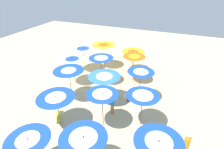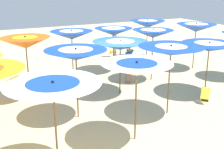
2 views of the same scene
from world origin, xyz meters
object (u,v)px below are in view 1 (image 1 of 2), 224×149
at_px(beach_umbrella_12, 69,72).
at_px(beachgoer_1, 186,146).
at_px(beach_umbrella_9, 104,46).
at_px(lounger_0, 131,98).
at_px(beach_umbrella_7, 104,78).
at_px(beach_umbrella_14, 83,50).
at_px(beachgoer_2, 112,103).
at_px(lounger_2, 58,116).
at_px(beach_umbrella_3, 134,59).
at_px(beach_umbrella_11, 56,100).
at_px(beach_umbrella_10, 29,142).
at_px(beach_umbrella_2, 141,74).
at_px(beach_umbrella_1, 143,98).
at_px(beachgoer_0, 26,140).
at_px(beach_umbrella_5, 84,141).
at_px(beach_umbrella_6, 102,96).
at_px(beach_umbrella_4, 133,53).
at_px(beach_umbrella_8, 101,60).
at_px(beach_umbrella_13, 72,61).
at_px(beach_umbrella_0, 158,145).

distance_m(beach_umbrella_12, beachgoer_1, 8.71).
relative_size(beach_umbrella_9, lounger_0, 2.14).
relative_size(beach_umbrella_7, beach_umbrella_14, 0.97).
height_order(beach_umbrella_14, beachgoer_2, beach_umbrella_14).
bearing_deg(lounger_2, beachgoer_2, 79.54).
height_order(beach_umbrella_14, beachgoer_1, beach_umbrella_14).
distance_m(beach_umbrella_3, beach_umbrella_11, 7.33).
bearing_deg(beach_umbrella_11, beach_umbrella_10, -164.30).
distance_m(beach_umbrella_2, beach_umbrella_14, 6.85).
bearing_deg(beach_umbrella_14, beach_umbrella_1, -126.69).
height_order(lounger_0, beachgoer_1, beachgoer_1).
relative_size(lounger_0, beachgoer_0, 0.72).
relative_size(beach_umbrella_3, lounger_0, 2.21).
bearing_deg(lounger_2, beach_umbrella_7, 102.26).
bearing_deg(beach_umbrella_12, beach_umbrella_10, -163.13).
relative_size(beach_umbrella_5, beach_umbrella_11, 1.10).
bearing_deg(beach_umbrella_9, beach_umbrella_6, -156.26).
distance_m(beach_umbrella_11, beachgoer_2, 3.66).
distance_m(beach_umbrella_4, beach_umbrella_11, 9.03).
height_order(beach_umbrella_2, beachgoer_1, beach_umbrella_2).
distance_m(beach_umbrella_8, beach_umbrella_13, 2.40).
relative_size(beach_umbrella_1, beachgoer_1, 1.38).
relative_size(beach_umbrella_6, beach_umbrella_11, 1.10).
height_order(beach_umbrella_2, beach_umbrella_12, beach_umbrella_12).
height_order(beach_umbrella_3, beach_umbrella_8, beach_umbrella_3).
relative_size(beach_umbrella_3, beach_umbrella_14, 1.08).
height_order(beach_umbrella_4, lounger_0, beach_umbrella_4).
xyz_separation_m(beach_umbrella_4, beach_umbrella_6, (-7.76, -0.37, 0.32)).
height_order(beach_umbrella_3, beach_umbrella_10, beach_umbrella_3).
relative_size(beach_umbrella_13, lounger_0, 2.09).
relative_size(beach_umbrella_0, beach_umbrella_13, 1.00).
height_order(beach_umbrella_13, lounger_0, beach_umbrella_13).
relative_size(beach_umbrella_6, lounger_0, 2.14).
height_order(beach_umbrella_9, beach_umbrella_10, beach_umbrella_9).
xyz_separation_m(beach_umbrella_2, beachgoer_1, (-4.04, -3.46, -1.35)).
bearing_deg(beach_umbrella_12, beach_umbrella_8, -21.82).
bearing_deg(beach_umbrella_6, beach_umbrella_10, 157.08).
distance_m(lounger_0, beachgoer_0, 7.58).
height_order(beach_umbrella_2, beach_umbrella_8, beach_umbrella_2).
height_order(beach_umbrella_8, beach_umbrella_9, beach_umbrella_9).
bearing_deg(beach_umbrella_14, beach_umbrella_8, -120.38).
height_order(beach_umbrella_2, beach_umbrella_6, beach_umbrella_6).
height_order(beach_umbrella_0, beach_umbrella_4, beach_umbrella_0).
distance_m(beach_umbrella_0, lounger_2, 7.09).
height_order(lounger_0, beachgoer_2, beachgoer_2).
height_order(beach_umbrella_2, lounger_0, beach_umbrella_2).
distance_m(beach_umbrella_6, beach_umbrella_11, 2.75).
distance_m(beach_umbrella_1, beach_umbrella_13, 7.16).
relative_size(beach_umbrella_9, beachgoer_1, 1.46).
relative_size(beach_umbrella_5, beach_umbrella_14, 1.05).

